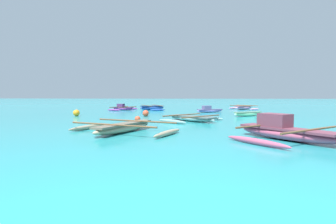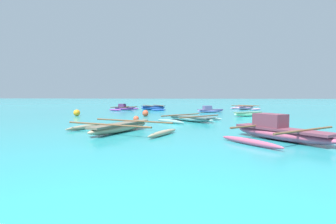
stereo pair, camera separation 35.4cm
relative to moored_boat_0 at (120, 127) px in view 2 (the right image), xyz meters
The scene contains 11 objects.
moored_boat_0 is the anchor object (origin of this frame).
moored_boat_1 20.27m from the moored_boat_0, 64.89° to the left, with size 3.10×3.27×0.46m.
moored_boat_2 11.47m from the moored_boat_0, 52.16° to the left, with size 2.41×1.69×0.33m.
moored_boat_3 16.73m from the moored_boat_0, 94.22° to the left, with size 3.05×3.92×0.51m.
moored_boat_4 5.73m from the moored_boat_0, 60.09° to the left, with size 3.97×4.02×0.37m.
moored_boat_5 13.93m from the moored_boat_0, 71.11° to the left, with size 2.59×1.77×0.62m.
moored_boat_6 16.58m from the moored_boat_0, 104.64° to the left, with size 2.66×3.64×0.66m.
moored_boat_7 6.18m from the moored_boat_0, 12.68° to the right, with size 4.14×3.96×0.89m.
mooring_buoy_0 8.34m from the moored_boat_0, 93.38° to the left, with size 0.46×0.46×0.46m.
mooring_buoy_1 4.42m from the moored_boat_0, 94.08° to the left, with size 0.34×0.34×0.34m.
mooring_buoy_2 9.84m from the moored_boat_0, 125.06° to the left, with size 0.48×0.48×0.48m.
Camera 2 is at (0.59, -1.62, 1.55)m, focal length 28.00 mm.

